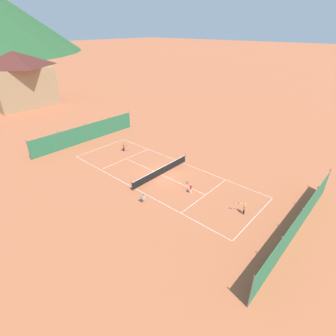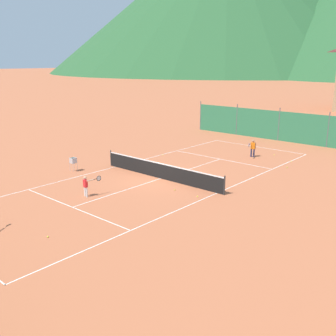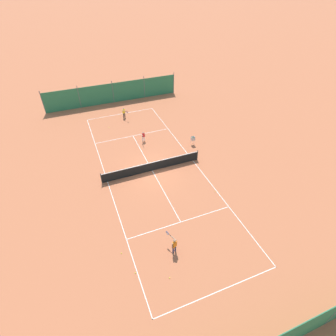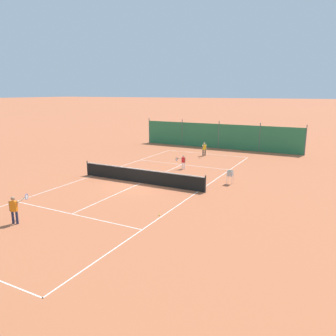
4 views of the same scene
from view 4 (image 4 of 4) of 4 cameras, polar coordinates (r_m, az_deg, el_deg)
ground_plane at (r=21.81m, az=-4.73°, el=-2.61°), size 600.00×600.00×0.00m
court_line_markings at (r=21.81m, az=-4.73°, el=-2.61°), size 8.25×23.85×0.01m
tennis_net at (r=21.68m, az=-4.76°, el=-1.34°), size 9.18×0.08×1.06m
windscreen_fence_near at (r=35.37m, az=8.81°, el=5.51°), size 17.28×0.08×2.90m
player_far_baseline at (r=16.54m, az=-25.16°, el=-6.28°), size 0.42×1.11×1.30m
player_far_service at (r=31.03m, az=6.32°, el=3.46°), size 0.52×1.06×1.26m
player_near_baseline at (r=25.52m, az=2.60°, el=1.25°), size 0.45×0.93×1.11m
tennis_ball_by_net_left at (r=23.86m, az=-7.52°, el=-1.22°), size 0.07×0.07×0.07m
tennis_ball_alley_right at (r=16.17m, az=-1.52°, el=-8.16°), size 0.07×0.07×0.07m
tennis_ball_mid_court at (r=24.83m, az=-10.45°, el=-0.77°), size 0.07×0.07×0.07m
tennis_ball_service_box at (r=30.50m, az=1.07°, el=2.03°), size 0.07×0.07×0.07m
ball_hopper at (r=21.72m, az=10.80°, el=-1.07°), size 0.36×0.36×0.89m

